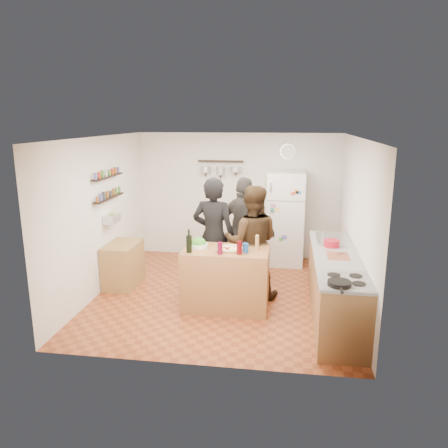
% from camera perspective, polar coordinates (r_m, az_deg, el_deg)
% --- Properties ---
extents(room_shell, '(4.20, 4.20, 4.20)m').
position_cam_1_polar(room_shell, '(7.14, 0.34, 1.32)').
color(room_shell, brown).
rests_on(room_shell, ground).
extents(prep_island, '(1.25, 0.72, 0.91)m').
position_cam_1_polar(prep_island, '(6.54, 0.25, -7.15)').
color(prep_island, olive).
rests_on(prep_island, floor).
extents(pizza_board, '(0.42, 0.34, 0.02)m').
position_cam_1_polar(pizza_board, '(6.36, 0.94, -3.33)').
color(pizza_board, brown).
rests_on(pizza_board, prep_island).
extents(pizza, '(0.34, 0.34, 0.02)m').
position_cam_1_polar(pizza, '(6.35, 0.95, -3.17)').
color(pizza, beige).
rests_on(pizza, pizza_board).
extents(salad_bowl, '(0.28, 0.28, 0.06)m').
position_cam_1_polar(salad_bowl, '(6.50, -3.35, -2.80)').
color(salad_bowl, silver).
rests_on(salad_bowl, prep_island).
extents(wine_bottle, '(0.08, 0.08, 0.25)m').
position_cam_1_polar(wine_bottle, '(6.23, -4.59, -2.61)').
color(wine_bottle, black).
rests_on(wine_bottle, prep_island).
extents(wine_glass_near, '(0.07, 0.07, 0.17)m').
position_cam_1_polar(wine_glass_near, '(6.14, -0.53, -3.19)').
color(wine_glass_near, maroon).
rests_on(wine_glass_near, prep_island).
extents(wine_glass_far, '(0.08, 0.08, 0.19)m').
position_cam_1_polar(wine_glass_far, '(6.14, 2.02, -3.12)').
color(wine_glass_far, '#4E060A').
rests_on(wine_glass_far, prep_island).
extents(pepper_mill, '(0.06, 0.06, 0.18)m').
position_cam_1_polar(pepper_mill, '(6.36, 4.34, -2.59)').
color(pepper_mill, '#A97847').
rests_on(pepper_mill, prep_island).
extents(salt_canister, '(0.09, 0.09, 0.14)m').
position_cam_1_polar(salt_canister, '(6.22, 2.84, -3.16)').
color(salt_canister, navy).
rests_on(salt_canister, prep_island).
extents(person_left, '(0.75, 0.54, 1.90)m').
position_cam_1_polar(person_left, '(6.94, -1.35, -1.61)').
color(person_left, black).
rests_on(person_left, floor).
extents(person_center, '(0.90, 0.72, 1.79)m').
position_cam_1_polar(person_center, '(6.83, 3.64, -2.38)').
color(person_center, black).
rests_on(person_center, floor).
extents(person_back, '(1.16, 0.74, 1.83)m').
position_cam_1_polar(person_back, '(7.41, 2.68, -0.91)').
color(person_back, '#2A2826').
rests_on(person_back, floor).
extents(counter_run, '(0.63, 2.63, 0.90)m').
position_cam_1_polar(counter_run, '(6.45, 14.38, -7.95)').
color(counter_run, '#9E7042').
rests_on(counter_run, floor).
extents(stove_top, '(0.60, 0.62, 0.02)m').
position_cam_1_polar(stove_top, '(5.40, 15.65, -7.09)').
color(stove_top, white).
rests_on(stove_top, counter_run).
extents(skillet, '(0.27, 0.27, 0.05)m').
position_cam_1_polar(skillet, '(5.19, 14.84, -7.50)').
color(skillet, black).
rests_on(skillet, stove_top).
extents(sink, '(0.50, 0.80, 0.03)m').
position_cam_1_polar(sink, '(7.11, 13.94, -1.94)').
color(sink, silver).
rests_on(sink, counter_run).
extents(cutting_board, '(0.30, 0.40, 0.02)m').
position_cam_1_polar(cutting_board, '(6.26, 14.66, -4.16)').
color(cutting_board, brown).
rests_on(cutting_board, counter_run).
extents(red_bowl, '(0.23, 0.23, 0.10)m').
position_cam_1_polar(red_bowl, '(6.67, 13.87, -2.47)').
color(red_bowl, '#B21424').
rests_on(red_bowl, counter_run).
extents(fridge, '(0.70, 0.68, 1.80)m').
position_cam_1_polar(fridge, '(8.48, 8.01, 0.75)').
color(fridge, white).
rests_on(fridge, floor).
extents(wall_clock, '(0.30, 0.03, 0.30)m').
position_cam_1_polar(wall_clock, '(8.62, 8.32, 9.36)').
color(wall_clock, silver).
rests_on(wall_clock, back_wall).
extents(spice_shelf_lower, '(0.12, 1.00, 0.02)m').
position_cam_1_polar(spice_shelf_lower, '(7.44, -14.79, 3.32)').
color(spice_shelf_lower, black).
rests_on(spice_shelf_lower, left_wall).
extents(spice_shelf_upper, '(0.12, 1.00, 0.02)m').
position_cam_1_polar(spice_shelf_upper, '(7.38, -14.95, 5.99)').
color(spice_shelf_upper, black).
rests_on(spice_shelf_upper, left_wall).
extents(produce_basket, '(0.18, 0.35, 0.14)m').
position_cam_1_polar(produce_basket, '(7.49, -14.41, 0.68)').
color(produce_basket, silver).
rests_on(produce_basket, left_wall).
extents(side_table, '(0.50, 0.80, 0.73)m').
position_cam_1_polar(side_table, '(7.62, -13.03, -5.16)').
color(side_table, '#A78046').
rests_on(side_table, floor).
extents(pot_rack, '(0.90, 0.04, 0.04)m').
position_cam_1_polar(pot_rack, '(8.66, -0.45, 8.19)').
color(pot_rack, black).
rests_on(pot_rack, back_wall).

